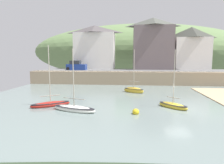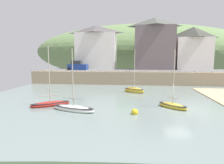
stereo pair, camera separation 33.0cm
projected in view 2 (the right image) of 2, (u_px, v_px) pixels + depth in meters
The scene contains 11 objects.
quay_seawall at pixel (158, 77), 36.75m from camera, with size 48.00×9.40×2.40m.
hillside_backdrop at pixel (143, 52), 73.30m from camera, with size 80.00×44.00×19.65m.
waterfront_building_left at pixel (96, 47), 44.96m from camera, with size 9.27×4.68×9.77m.
waterfront_building_centre at pixel (154, 43), 43.47m from camera, with size 8.77×6.19×11.24m.
waterfront_building_right at pixel (193, 48), 42.72m from camera, with size 7.61×5.39×9.14m.
sailboat_white_hull at pixel (173, 105), 20.04m from camera, with size 3.10×3.08×6.08m.
sailboat_nearest_shore at pixel (73, 108), 18.99m from camera, with size 4.72×2.50×6.13m.
fishing_boat_green at pixel (134, 90), 28.58m from camera, with size 3.22×2.36×6.43m.
dinghy_open_wooden at pixel (50, 104), 20.89m from camera, with size 4.09×3.27×6.50m.
parked_car_near_slipway at pixel (78, 66), 41.40m from camera, with size 4.18×1.91×1.95m.
mooring_buoy at pixel (135, 112), 17.91m from camera, with size 0.62×0.62×0.62m.
Camera 2 is at (-4.57, -19.76, 5.24)m, focal length 31.47 mm.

